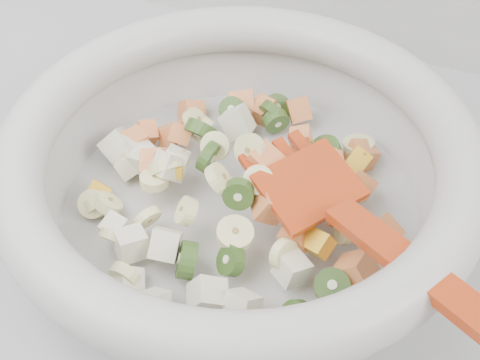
% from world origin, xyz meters
% --- Properties ---
extents(mixing_bowl, '(0.45, 0.36, 0.12)m').
position_xyz_m(mixing_bowl, '(0.06, 1.46, 0.96)').
color(mixing_bowl, '#BDBCBB').
rests_on(mixing_bowl, counter).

